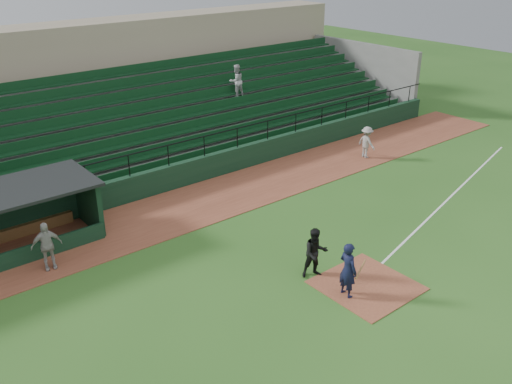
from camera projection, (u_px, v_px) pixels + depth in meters
ground at (345, 273)px, 19.66m from camera, size 90.00×90.00×0.00m
warning_track at (215, 199)px, 25.31m from camera, size 40.00×4.00×0.03m
home_plate_dirt at (367, 285)px, 18.94m from camera, size 3.00×3.00×0.03m
foul_line at (446, 201)px, 25.09m from camera, size 17.49×4.44×0.01m
stadium_structure at (124, 110)px, 30.35m from camera, size 38.00×13.08×6.40m
batter_at_plate at (348, 270)px, 18.04m from camera, size 1.06×0.75×1.96m
umpire at (315, 253)px, 19.13m from camera, size 1.10×1.00×1.84m
runner at (367, 142)px, 29.76m from camera, size 0.71×1.15×1.71m
dugout_player_a at (47, 246)px, 19.55m from camera, size 1.12×0.61×1.82m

